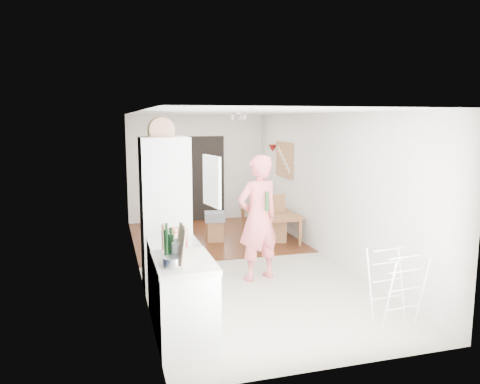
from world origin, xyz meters
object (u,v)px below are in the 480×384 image
dining_chair (276,219)px  dining_table (271,227)px  drying_rack (396,288)px  person (258,207)px  stool (214,231)px

dining_chair → dining_table: bearing=109.2°
dining_table → drying_rack: drying_rack is taller
person → stool: (-0.13, 2.34, -0.90)m
person → dining_table: bearing=-130.4°
dining_table → stool: (-1.15, 0.10, -0.03)m
dining_chair → stool: size_ratio=2.19×
dining_table → dining_chair: bearing=-175.9°
dining_table → stool: size_ratio=3.24×
dining_table → dining_chair: dining_chair is taller
stool → drying_rack: size_ratio=0.47×
stool → drying_rack: 4.46m
person → drying_rack: person is taller
stool → dining_chair: bearing=-16.4°
dining_chair → drying_rack: (0.01, -3.95, -0.01)m
drying_rack → person: bearing=112.3°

